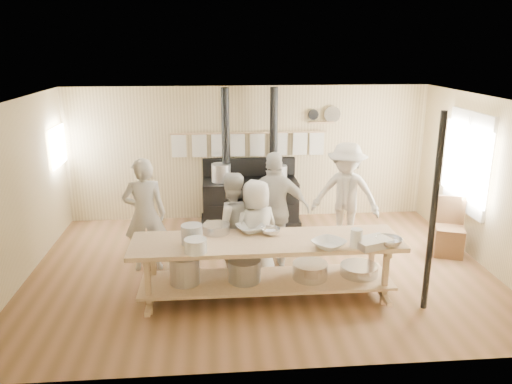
% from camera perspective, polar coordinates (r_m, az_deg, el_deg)
% --- Properties ---
extents(ground, '(7.00, 7.00, 0.00)m').
position_cam_1_polar(ground, '(7.83, 0.49, -8.80)').
color(ground, brown).
rests_on(ground, ground).
extents(room_shell, '(7.00, 7.00, 7.00)m').
position_cam_1_polar(room_shell, '(7.28, 0.52, 2.82)').
color(room_shell, tan).
rests_on(room_shell, ground).
extents(window_right, '(0.09, 1.50, 1.65)m').
position_cam_1_polar(window_right, '(8.89, 23.04, 3.19)').
color(window_right, beige).
rests_on(window_right, ground).
extents(left_opening, '(0.00, 0.90, 0.90)m').
position_cam_1_polar(left_opening, '(9.62, -21.67, 4.89)').
color(left_opening, white).
rests_on(left_opening, ground).
extents(stove, '(1.90, 0.75, 2.60)m').
position_cam_1_polar(stove, '(9.61, -0.71, -0.58)').
color(stove, black).
rests_on(stove, ground).
extents(towel_rail, '(3.00, 0.04, 0.47)m').
position_cam_1_polar(towel_rail, '(9.64, -0.82, 5.79)').
color(towel_rail, tan).
rests_on(towel_rail, ground).
extents(back_wall_shelf, '(0.63, 0.14, 0.32)m').
position_cam_1_polar(back_wall_shelf, '(9.81, 7.81, 8.50)').
color(back_wall_shelf, tan).
rests_on(back_wall_shelf, ground).
extents(prep_table, '(3.60, 0.90, 0.85)m').
position_cam_1_polar(prep_table, '(6.80, 1.14, -8.08)').
color(prep_table, tan).
rests_on(prep_table, ground).
extents(support_post, '(0.08, 0.08, 2.60)m').
position_cam_1_polar(support_post, '(6.63, 19.60, -2.47)').
color(support_post, black).
rests_on(support_post, ground).
extents(cook_far_left, '(0.68, 0.49, 1.76)m').
position_cam_1_polar(cook_far_left, '(7.71, -12.60, -2.55)').
color(cook_far_left, '#B7AFA2').
rests_on(cook_far_left, ground).
extents(cook_left, '(0.90, 0.77, 1.61)m').
position_cam_1_polar(cook_left, '(7.32, -2.84, -3.86)').
color(cook_left, '#B7AFA2').
rests_on(cook_left, ground).
extents(cook_center, '(0.88, 0.75, 1.52)m').
position_cam_1_polar(cook_center, '(7.23, 0.01, -4.47)').
color(cook_center, '#B7AFA2').
rests_on(cook_center, ground).
extents(cook_right, '(1.09, 0.52, 1.82)m').
position_cam_1_polar(cook_right, '(7.65, 2.17, -2.08)').
color(cook_right, '#B7AFA2').
rests_on(cook_right, ground).
extents(cook_by_window, '(1.34, 1.11, 1.80)m').
position_cam_1_polar(cook_by_window, '(8.58, 10.22, -0.33)').
color(cook_by_window, '#B7AFA2').
rests_on(cook_by_window, ground).
extents(chair, '(0.57, 0.57, 0.95)m').
position_cam_1_polar(chair, '(8.85, 21.18, -4.94)').
color(chair, '#4F351F').
rests_on(chair, ground).
extents(bowl_white_a, '(0.50, 0.50, 0.09)m').
position_cam_1_polar(bowl_white_a, '(6.94, -0.63, -4.17)').
color(bowl_white_a, silver).
rests_on(bowl_white_a, prep_table).
extents(bowl_steel_a, '(0.38, 0.38, 0.08)m').
position_cam_1_polar(bowl_steel_a, '(6.85, 1.66, -4.51)').
color(bowl_steel_a, silver).
rests_on(bowl_steel_a, prep_table).
extents(bowl_white_b, '(0.57, 0.57, 0.10)m').
position_cam_1_polar(bowl_white_b, '(6.47, 8.33, -5.92)').
color(bowl_white_b, silver).
rests_on(bowl_white_b, prep_table).
extents(bowl_steel_b, '(0.37, 0.37, 0.11)m').
position_cam_1_polar(bowl_steel_b, '(6.69, 14.93, -5.53)').
color(bowl_steel_b, silver).
rests_on(bowl_steel_b, prep_table).
extents(roasting_pan, '(0.54, 0.46, 0.10)m').
position_cam_1_polar(roasting_pan, '(6.62, 13.16, -5.65)').
color(roasting_pan, '#B2B2B7').
rests_on(roasting_pan, prep_table).
extents(mixing_bowl_large, '(0.44, 0.44, 0.12)m').
position_cam_1_polar(mixing_bowl_large, '(6.92, -4.54, -4.18)').
color(mixing_bowl_large, silver).
rests_on(mixing_bowl_large, prep_table).
extents(bucket_galv, '(0.32, 0.32, 0.26)m').
position_cam_1_polar(bucket_galv, '(6.55, -7.33, -4.83)').
color(bucket_galv, gray).
rests_on(bucket_galv, prep_table).
extents(deep_bowl_enamel, '(0.37, 0.37, 0.18)m').
position_cam_1_polar(deep_bowl_enamel, '(6.30, -6.92, -6.11)').
color(deep_bowl_enamel, silver).
rests_on(deep_bowl_enamel, prep_table).
extents(pitcher, '(0.19, 0.19, 0.24)m').
position_cam_1_polar(pitcher, '(6.53, 11.38, -5.18)').
color(pitcher, silver).
rests_on(pitcher, prep_table).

